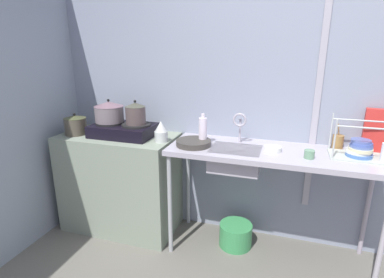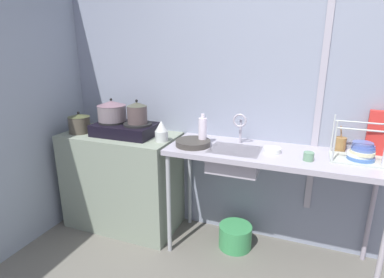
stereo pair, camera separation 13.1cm
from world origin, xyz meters
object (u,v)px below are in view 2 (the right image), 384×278
object	(u,v)px
stove	(125,129)
bottle_by_sink	(203,131)
faucet	(240,123)
small_bowl_on_drainboard	(272,150)
pot_on_right_burner	(137,113)
frying_pan	(193,143)
pot_beside_stove	(79,123)
bucket_on_floor	(235,236)
sink_basin	(234,160)
utensil_jar	(340,144)
pot_on_left_burner	(112,111)
cereal_box	(381,133)
percolator	(161,131)
dish_rack	(362,153)
cup_by_rack	(309,156)

from	to	relation	value
stove	bottle_by_sink	bearing A→B (deg)	-0.71
faucet	small_bowl_on_drainboard	bearing A→B (deg)	-22.31
pot_on_right_burner	bottle_by_sink	bearing A→B (deg)	-0.87
bottle_by_sink	pot_on_right_burner	bearing A→B (deg)	179.13
stove	frying_pan	size ratio (longest dim) A/B	1.93
pot_beside_stove	bucket_on_floor	xyz separation A→B (m)	(1.48, 0.10, -0.90)
sink_basin	pot_on_right_burner	bearing A→B (deg)	176.97
bottle_by_sink	utensil_jar	distance (m)	1.06
pot_on_left_burner	cereal_box	xyz separation A→B (m)	(2.16, 0.22, -0.05)
percolator	pot_beside_stove	bearing A→B (deg)	-178.02
dish_rack	stove	bearing A→B (deg)	-179.13
percolator	cup_by_rack	distance (m)	1.17
pot_on_left_burner	cereal_box	world-z (taller)	same
stove	pot_on_right_burner	bearing A→B (deg)	0.00
dish_rack	cereal_box	size ratio (longest dim) A/B	1.21
sink_basin	bucket_on_floor	world-z (taller)	sink_basin
pot_on_right_burner	cup_by_rack	distance (m)	1.44
sink_basin	bucket_on_floor	distance (m)	0.73
pot_on_left_burner	faucet	size ratio (longest dim) A/B	1.00
faucet	cereal_box	xyz separation A→B (m)	(1.01, 0.12, -0.01)
frying_pan	cereal_box	distance (m)	1.39
dish_rack	bottle_by_sink	xyz separation A→B (m)	(-1.16, -0.04, 0.05)
dish_rack	small_bowl_on_drainboard	bearing A→B (deg)	-175.89
cereal_box	utensil_jar	bearing A→B (deg)	-171.63
frying_pan	dish_rack	size ratio (longest dim) A/B	0.71
frying_pan	bottle_by_sink	distance (m)	0.12
pot_on_right_burner	frying_pan	bearing A→B (deg)	-7.38
pot_beside_stove	small_bowl_on_drainboard	distance (m)	1.74
cup_by_rack	bottle_by_sink	xyz separation A→B (m)	(-0.82, 0.09, 0.08)
faucet	cup_by_rack	size ratio (longest dim) A/B	3.59
utensil_jar	small_bowl_on_drainboard	bearing A→B (deg)	-154.42
stove	pot_on_left_burner	xyz separation A→B (m)	(-0.13, 0.00, 0.15)
frying_pan	bucket_on_floor	bearing A→B (deg)	14.10
pot_on_left_burner	pot_beside_stove	bearing A→B (deg)	-165.02
stove	frying_pan	distance (m)	0.68
frying_pan	small_bowl_on_drainboard	xyz separation A→B (m)	(0.62, 0.06, -0.00)
dish_rack	bucket_on_floor	size ratio (longest dim) A/B	1.39
pot_on_left_burner	frying_pan	xyz separation A→B (m)	(0.81, -0.07, -0.19)
stove	bucket_on_floor	xyz separation A→B (m)	(1.04, 0.02, -0.87)
pot_on_right_burner	stove	bearing A→B (deg)	180.00
cereal_box	pot_on_left_burner	bearing A→B (deg)	-168.18
bottle_by_sink	bucket_on_floor	size ratio (longest dim) A/B	0.89
percolator	bottle_by_sink	size ratio (longest dim) A/B	0.70
stove	bucket_on_floor	distance (m)	1.36
pot_beside_stove	cereal_box	world-z (taller)	cereal_box
sink_basin	bottle_by_sink	bearing A→B (deg)	172.31
stove	pot_on_right_burner	world-z (taller)	pot_on_right_burner
bottle_by_sink	cereal_box	bearing A→B (deg)	10.29
pot_on_right_burner	pot_beside_stove	xyz separation A→B (m)	(-0.57, -0.08, -0.13)
bucket_on_floor	frying_pan	bearing A→B (deg)	-165.90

